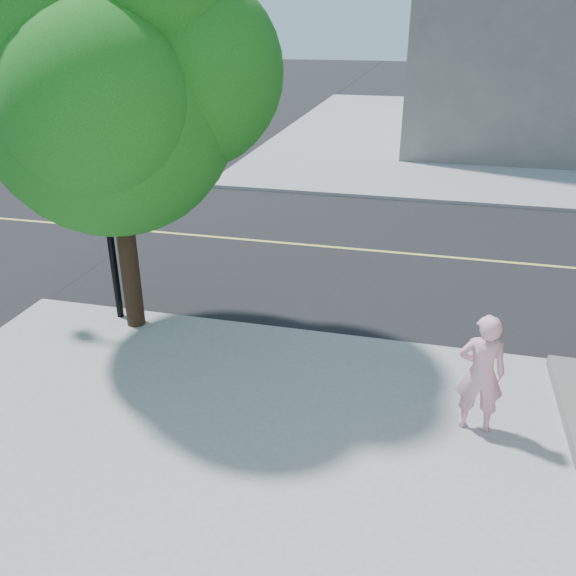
# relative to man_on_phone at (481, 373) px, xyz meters

# --- Properties ---
(ground) EXTENTS (140.00, 140.00, 0.00)m
(ground) POSITION_rel_man_on_phone_xyz_m (-7.19, 2.13, -0.98)
(ground) COLOR black
(ground) RESTS_ON ground
(road_ew) EXTENTS (140.00, 9.00, 0.01)m
(road_ew) POSITION_rel_man_on_phone_xyz_m (-7.19, 6.63, -0.97)
(road_ew) COLOR black
(road_ew) RESTS_ON ground
(man_on_phone) EXTENTS (0.63, 0.42, 1.72)m
(man_on_phone) POSITION_rel_man_on_phone_xyz_m (0.00, 0.00, 0.00)
(man_on_phone) COLOR #E9A4BE
(man_on_phone) RESTS_ON sidewalk_se
(street_tree) EXTENTS (4.96, 4.51, 6.58)m
(street_tree) POSITION_rel_man_on_phone_xyz_m (-5.77, 1.64, 3.39)
(street_tree) COLOR black
(street_tree) RESTS_ON sidewalk_se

